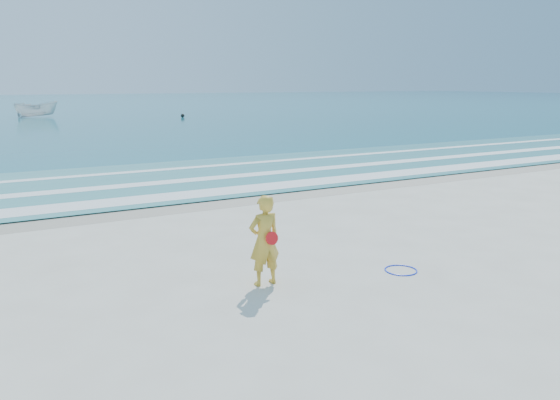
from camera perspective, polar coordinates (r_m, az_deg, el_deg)
ground at (r=11.43m, az=8.18°, el=-8.83°), size 400.00×400.00×0.00m
wet_sand at (r=19.08m, az=-8.26°, el=-0.27°), size 400.00×2.40×0.00m
ocean at (r=113.73m, az=-25.92°, el=8.92°), size 400.00×190.00×0.04m
shallow at (r=23.73m, az=-12.56°, el=2.11°), size 400.00×10.00×0.01m
foam_near at (r=20.26m, az=-9.57°, el=0.56°), size 400.00×1.40×0.01m
foam_mid at (r=22.98m, az=-11.99°, el=1.83°), size 400.00×0.90×0.01m
foam_far at (r=26.11m, az=-14.13°, el=2.95°), size 400.00×0.60×0.01m
hoop at (r=12.44m, az=12.52°, el=-7.17°), size 0.92×0.92×0.03m
boat at (r=71.82m, az=-24.11°, el=8.65°), size 4.88×1.93×1.87m
buoy at (r=65.99m, az=-10.14°, el=8.67°), size 0.45×0.45×0.45m
woman at (r=11.09m, az=-1.65°, el=-4.24°), size 0.70×0.47×1.88m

